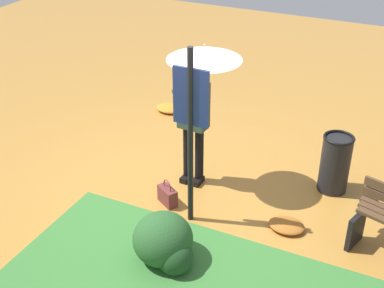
{
  "coord_description": "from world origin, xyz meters",
  "views": [
    {
      "loc": [
        2.7,
        -5.4,
        4.19
      ],
      "look_at": [
        0.19,
        -0.13,
        0.85
      ],
      "focal_mm": 49.42,
      "sensor_mm": 36.0,
      "label": 1
    }
  ],
  "objects_px": {
    "info_sign_post": "(191,118)",
    "trash_bin": "(335,163)",
    "person_with_umbrella": "(199,80)",
    "handbag": "(167,195)"
  },
  "relations": [
    {
      "from": "info_sign_post",
      "to": "handbag",
      "type": "relative_size",
      "value": 6.22
    },
    {
      "from": "person_with_umbrella",
      "to": "info_sign_post",
      "type": "xyz_separation_m",
      "value": [
        0.27,
        -0.81,
        -0.11
      ]
    },
    {
      "from": "info_sign_post",
      "to": "handbag",
      "type": "height_order",
      "value": "info_sign_post"
    },
    {
      "from": "info_sign_post",
      "to": "handbag",
      "type": "distance_m",
      "value": 1.39
    },
    {
      "from": "person_with_umbrella",
      "to": "handbag",
      "type": "distance_m",
      "value": 1.58
    },
    {
      "from": "handbag",
      "to": "trash_bin",
      "type": "relative_size",
      "value": 0.44
    },
    {
      "from": "person_with_umbrella",
      "to": "handbag",
      "type": "height_order",
      "value": "person_with_umbrella"
    },
    {
      "from": "info_sign_post",
      "to": "trash_bin",
      "type": "height_order",
      "value": "info_sign_post"
    },
    {
      "from": "person_with_umbrella",
      "to": "trash_bin",
      "type": "bearing_deg",
      "value": 19.7
    },
    {
      "from": "handbag",
      "to": "person_with_umbrella",
      "type": "bearing_deg",
      "value": 76.87
    }
  ]
}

